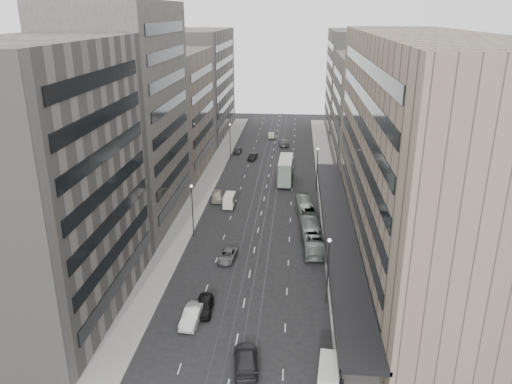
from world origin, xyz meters
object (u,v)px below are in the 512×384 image
(bus_far, at_px, (305,210))
(panel_van, at_px, (229,200))
(sedan_1, at_px, (192,316))
(sedan_2, at_px, (228,255))
(bus_near, at_px, (311,236))
(sedan_0, at_px, (204,306))
(vw_microbus, at_px, (329,375))
(double_decker, at_px, (286,170))

(bus_far, xyz_separation_m, panel_van, (-13.23, 3.89, -0.14))
(panel_van, height_order, sedan_1, panel_van)
(sedan_1, xyz_separation_m, sedan_2, (1.88, 14.97, -0.17))
(bus_near, height_order, bus_far, bus_near)
(bus_far, relative_size, sedan_2, 2.23)
(sedan_0, bearing_deg, vw_microbus, -42.11)
(bus_far, height_order, sedan_1, bus_far)
(bus_near, distance_m, sedan_2, 12.76)
(panel_van, xyz_separation_m, sedan_0, (1.44, -32.35, -0.53))
(sedan_0, distance_m, sedan_1, 2.32)
(double_decker, height_order, panel_van, double_decker)
(sedan_1, distance_m, sedan_2, 15.09)
(bus_far, xyz_separation_m, vw_microbus, (1.76, -39.56, -0.11))
(sedan_2, bearing_deg, bus_far, 61.27)
(double_decker, xyz_separation_m, vw_microbus, (5.57, -57.61, -1.38))
(double_decker, relative_size, vw_microbus, 1.98)
(panel_van, bearing_deg, vw_microbus, -69.95)
(sedan_1, relative_size, sedan_2, 1.06)
(double_decker, relative_size, sedan_0, 1.98)
(bus_far, bearing_deg, sedan_2, 49.34)
(panel_van, bearing_deg, sedan_2, -82.05)
(bus_far, height_order, panel_van, bus_far)
(double_decker, height_order, sedan_0, double_decker)
(double_decker, relative_size, sedan_2, 1.96)
(bus_near, relative_size, sedan_1, 2.28)
(vw_microbus, height_order, panel_van, vw_microbus)
(bus_far, distance_m, sedan_1, 33.13)
(vw_microbus, distance_m, panel_van, 45.96)
(bus_near, relative_size, sedan_0, 2.44)
(double_decker, distance_m, sedan_2, 34.44)
(double_decker, bearing_deg, sedan_1, -99.01)
(vw_microbus, bearing_deg, double_decker, 101.52)
(bus_near, height_order, double_decker, double_decker)
(panel_van, relative_size, sedan_1, 0.77)
(bus_near, distance_m, vw_microbus, 29.21)
(bus_near, distance_m, bus_far, 10.39)
(vw_microbus, distance_m, sedan_2, 27.08)
(vw_microbus, bearing_deg, bus_near, 98.00)
(sedan_2, bearing_deg, panel_van, 103.05)
(bus_far, distance_m, double_decker, 18.49)
(sedan_2, bearing_deg, bus_near, 30.44)
(double_decker, bearing_deg, panel_van, -122.22)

